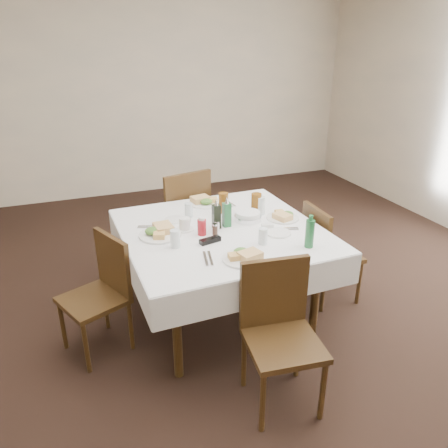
% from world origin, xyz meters
% --- Properties ---
extents(ground_plane, '(7.00, 7.00, 0.00)m').
position_xyz_m(ground_plane, '(0.00, 0.00, 0.00)').
color(ground_plane, black).
extents(room_shell, '(6.04, 7.04, 2.80)m').
position_xyz_m(room_shell, '(0.00, 0.00, 1.71)').
color(room_shell, '#B8AD9B').
rests_on(room_shell, ground).
extents(dining_table, '(1.46, 1.46, 0.76)m').
position_xyz_m(dining_table, '(-0.09, 0.21, 0.69)').
color(dining_table, '#331F0E').
rests_on(dining_table, ground).
extents(chair_north, '(0.55, 0.55, 0.97)m').
position_xyz_m(chair_north, '(-0.14, 1.11, 0.56)').
color(chair_north, '#331F0E').
rests_on(chair_north, ground).
extents(chair_south, '(0.47, 0.47, 0.89)m').
position_xyz_m(chair_south, '(-0.06, -0.67, 0.51)').
color(chair_south, '#331F0E').
rests_on(chair_south, ground).
extents(chair_east, '(0.40, 0.40, 0.84)m').
position_xyz_m(chair_east, '(0.79, 0.15, 0.48)').
color(chair_east, '#331F0E').
rests_on(chair_east, ground).
extents(chair_west, '(0.52, 0.52, 0.84)m').
position_xyz_m(chair_west, '(-0.98, 0.18, 0.48)').
color(chair_west, '#331F0E').
rests_on(chair_west, ground).
extents(meal_north, '(0.28, 0.28, 0.06)m').
position_xyz_m(meal_north, '(-0.04, 0.75, 0.79)').
color(meal_north, white).
rests_on(meal_north, dining_table).
extents(meal_south, '(0.27, 0.27, 0.06)m').
position_xyz_m(meal_south, '(-0.12, -0.29, 0.78)').
color(meal_south, white).
rests_on(meal_south, dining_table).
extents(meal_east, '(0.25, 0.25, 0.05)m').
position_xyz_m(meal_east, '(0.43, 0.22, 0.78)').
color(meal_east, white).
rests_on(meal_east, dining_table).
extents(meal_west, '(0.30, 0.30, 0.07)m').
position_xyz_m(meal_west, '(-0.54, 0.26, 0.79)').
color(meal_west, white).
rests_on(meal_west, dining_table).
extents(side_plate_a, '(0.16, 0.16, 0.01)m').
position_xyz_m(side_plate_a, '(-0.37, 0.49, 0.77)').
color(side_plate_a, white).
rests_on(side_plate_a, dining_table).
extents(side_plate_b, '(0.18, 0.18, 0.01)m').
position_xyz_m(side_plate_b, '(0.26, -0.01, 0.77)').
color(side_plate_b, white).
rests_on(side_plate_b, dining_table).
extents(water_n, '(0.06, 0.06, 0.11)m').
position_xyz_m(water_n, '(-0.24, 0.53, 0.82)').
color(water_n, silver).
rests_on(water_n, dining_table).
extents(water_s, '(0.06, 0.06, 0.11)m').
position_xyz_m(water_s, '(0.09, -0.12, 0.82)').
color(water_s, silver).
rests_on(water_s, dining_table).
extents(water_e, '(0.08, 0.08, 0.14)m').
position_xyz_m(water_e, '(0.30, 0.38, 0.83)').
color(water_e, silver).
rests_on(water_e, dining_table).
extents(water_w, '(0.07, 0.07, 0.12)m').
position_xyz_m(water_w, '(-0.48, 0.04, 0.82)').
color(water_w, silver).
rests_on(water_w, dining_table).
extents(iced_tea_a, '(0.08, 0.08, 0.16)m').
position_xyz_m(iced_tea_a, '(0.05, 0.52, 0.84)').
color(iced_tea_a, brown).
rests_on(iced_tea_a, dining_table).
extents(iced_tea_b, '(0.08, 0.08, 0.17)m').
position_xyz_m(iced_tea_b, '(0.28, 0.40, 0.85)').
color(iced_tea_b, brown).
rests_on(iced_tea_b, dining_table).
extents(bread_basket, '(0.21, 0.21, 0.07)m').
position_xyz_m(bread_basket, '(0.16, 0.30, 0.79)').
color(bread_basket, silver).
rests_on(bread_basket, dining_table).
extents(oil_cruet_dark, '(0.06, 0.06, 0.23)m').
position_xyz_m(oil_cruet_dark, '(-0.12, 0.24, 0.86)').
color(oil_cruet_dark, black).
rests_on(oil_cruet_dark, dining_table).
extents(oil_cruet_green, '(0.06, 0.06, 0.23)m').
position_xyz_m(oil_cruet_green, '(-0.03, 0.25, 0.86)').
color(oil_cruet_green, '#206534').
rests_on(oil_cruet_green, dining_table).
extents(ketchup_bottle, '(0.06, 0.06, 0.14)m').
position_xyz_m(ketchup_bottle, '(-0.25, 0.17, 0.83)').
color(ketchup_bottle, '#AF1923').
rests_on(ketchup_bottle, dining_table).
extents(salt_shaker, '(0.03, 0.03, 0.08)m').
position_xyz_m(salt_shaker, '(-0.13, 0.19, 0.80)').
color(salt_shaker, white).
rests_on(salt_shaker, dining_table).
extents(pepper_shaker, '(0.04, 0.04, 0.08)m').
position_xyz_m(pepper_shaker, '(-0.16, 0.14, 0.80)').
color(pepper_shaker, '#402C21').
rests_on(pepper_shaker, dining_table).
extents(coffee_mug, '(0.13, 0.13, 0.10)m').
position_xyz_m(coffee_mug, '(-0.34, 0.29, 0.81)').
color(coffee_mug, white).
rests_on(coffee_mug, dining_table).
extents(sunglasses, '(0.16, 0.08, 0.03)m').
position_xyz_m(sunglasses, '(-0.24, 0.02, 0.78)').
color(sunglasses, black).
rests_on(sunglasses, dining_table).
extents(green_bottle, '(0.06, 0.06, 0.23)m').
position_xyz_m(green_bottle, '(0.36, -0.28, 0.86)').
color(green_bottle, '#206534').
rests_on(green_bottle, dining_table).
extents(sugar_caddy, '(0.09, 0.06, 0.04)m').
position_xyz_m(sugar_caddy, '(0.23, 0.09, 0.78)').
color(sugar_caddy, white).
rests_on(sugar_caddy, dining_table).
extents(cutlery_n, '(0.07, 0.18, 0.01)m').
position_xyz_m(cutlery_n, '(0.16, 0.68, 0.77)').
color(cutlery_n, silver).
rests_on(cutlery_n, dining_table).
extents(cutlery_s, '(0.09, 0.21, 0.01)m').
position_xyz_m(cutlery_s, '(-0.33, -0.20, 0.77)').
color(cutlery_s, silver).
rests_on(cutlery_s, dining_table).
extents(cutlery_e, '(0.19, 0.09, 0.01)m').
position_xyz_m(cutlery_e, '(0.35, 0.03, 0.77)').
color(cutlery_e, silver).
rests_on(cutlery_e, dining_table).
extents(cutlery_w, '(0.19, 0.10, 0.01)m').
position_xyz_m(cutlery_w, '(-0.58, 0.42, 0.77)').
color(cutlery_w, silver).
rests_on(cutlery_w, dining_table).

